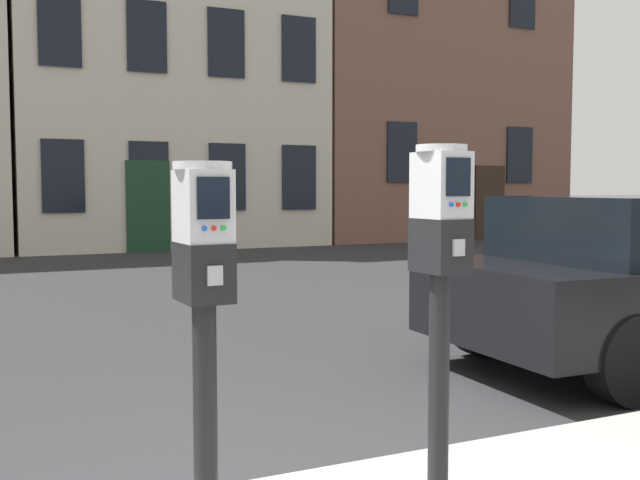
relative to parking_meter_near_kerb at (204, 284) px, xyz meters
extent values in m
cylinder|color=black|center=(0.00, 0.00, -0.53)|extent=(0.09, 0.09, 0.94)
cube|color=black|center=(0.00, 0.00, 0.05)|extent=(0.18, 0.25, 0.22)
cube|color=#A5A8AD|center=(0.00, -0.13, 0.05)|extent=(0.06, 0.01, 0.07)
cube|color=#B7BABF|center=(0.00, 0.00, 0.29)|extent=(0.18, 0.23, 0.27)
cube|color=black|center=(0.00, -0.12, 0.32)|extent=(0.12, 0.01, 0.15)
cylinder|color=blue|center=(-0.03, -0.12, 0.21)|extent=(0.02, 0.01, 0.02)
cylinder|color=red|center=(0.00, -0.12, 0.21)|extent=(0.02, 0.01, 0.02)
cylinder|color=green|center=(0.04, -0.12, 0.21)|extent=(0.02, 0.01, 0.02)
cylinder|color=#B7BABF|center=(0.00, 0.00, 0.44)|extent=(0.22, 0.22, 0.03)
cylinder|color=black|center=(1.04, 0.00, -0.50)|extent=(0.09, 0.09, 0.99)
cube|color=black|center=(1.04, 0.00, 0.11)|extent=(0.18, 0.25, 0.23)
cube|color=#A5A8AD|center=(1.04, -0.13, 0.11)|extent=(0.06, 0.01, 0.07)
cube|color=#B7BABF|center=(1.04, 0.00, 0.36)|extent=(0.18, 0.23, 0.28)
cube|color=black|center=(1.04, -0.12, 0.40)|extent=(0.12, 0.01, 0.16)
cylinder|color=blue|center=(1.01, -0.12, 0.29)|extent=(0.02, 0.01, 0.02)
cylinder|color=red|center=(1.04, -0.12, 0.29)|extent=(0.02, 0.01, 0.02)
cylinder|color=green|center=(1.08, -0.12, 0.29)|extent=(0.02, 0.01, 0.02)
cylinder|color=#B7BABF|center=(1.04, 0.00, 0.52)|extent=(0.22, 0.22, 0.03)
cylinder|color=black|center=(3.33, 2.65, -0.82)|extent=(0.65, 0.24, 0.64)
cylinder|color=black|center=(3.28, 1.01, -0.82)|extent=(0.65, 0.24, 0.64)
cube|color=beige|center=(3.92, 17.68, 5.17)|extent=(7.49, 6.27, 12.62)
cube|color=black|center=(1.11, 14.52, 0.60)|extent=(0.90, 0.06, 1.60)
cube|color=black|center=(2.98, 14.52, 0.60)|extent=(0.90, 0.06, 1.60)
cube|color=black|center=(4.85, 14.52, 0.60)|extent=(0.90, 0.06, 1.60)
cube|color=black|center=(6.73, 14.52, 0.60)|extent=(0.90, 0.06, 1.60)
cube|color=black|center=(1.11, 14.52, 3.75)|extent=(0.90, 0.06, 1.60)
cube|color=black|center=(2.98, 14.52, 3.75)|extent=(0.90, 0.06, 1.60)
cube|color=black|center=(4.85, 14.52, 3.75)|extent=(0.90, 0.06, 1.60)
cube|color=black|center=(6.73, 14.52, 3.75)|extent=(0.90, 0.06, 1.60)
cube|color=#193823|center=(2.95, 14.52, -0.09)|extent=(1.00, 0.07, 2.10)
cube|color=brown|center=(11.70, 17.13, 5.47)|extent=(7.91, 5.17, 13.21)
cube|color=black|center=(9.72, 14.52, 1.28)|extent=(0.90, 0.06, 1.60)
cube|color=black|center=(13.67, 14.52, 1.28)|extent=(0.90, 0.06, 1.60)
cube|color=black|center=(12.63, 14.52, -0.09)|extent=(1.00, 0.07, 2.10)
camera|label=1|loc=(-0.77, -2.65, 0.36)|focal=41.97mm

